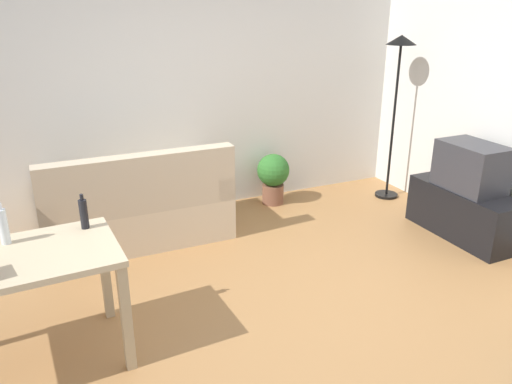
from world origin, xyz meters
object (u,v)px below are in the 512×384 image
bottle_clear (3,226)px  tv_stand (464,212)px  tv (471,167)px  bottle_dark (84,213)px  torchiere_lamp (398,73)px  desk (13,274)px  potted_plant (273,175)px  couch (137,210)px

bottle_clear → tv_stand: bearing=1.3°
tv → bottle_dark: bottle_dark is taller
tv → torchiere_lamp: bearing=0.2°
bottle_clear → bottle_dark: (0.47, 0.03, -0.01)m
desk → torchiere_lamp: bearing=17.6°
tv → desk: bearing=94.4°
tv → potted_plant: tv is taller
tv → desk: (-3.90, -0.30, -0.05)m
tv_stand → potted_plant: (-1.31, 1.51, 0.09)m
torchiere_lamp → tv_stand: bearing=-90.0°
tv → desk: size_ratio=0.49×
tv_stand → torchiere_lamp: torchiere_lamp is taller
tv_stand → tv: bearing=-90.0°
tv_stand → bottle_clear: (-3.91, -0.09, 0.64)m
bottle_dark → couch: bearing=65.8°
torchiere_lamp → potted_plant: bearing=164.7°
tv_stand → potted_plant: potted_plant is taller
torchiere_lamp → bottle_dark: size_ratio=7.67×
couch → desk: couch is taller
torchiere_lamp → desk: 4.22m
tv → bottle_dark: 3.45m
bottle_dark → desk: bearing=-151.7°
couch → torchiere_lamp: size_ratio=0.94×
potted_plant → bottle_dark: bottle_dark is taller
tv_stand → tv: size_ratio=1.83×
couch → torchiere_lamp: (2.88, -0.05, 1.11)m
tv → bottle_dark: bearing=91.0°
desk → bottle_clear: size_ratio=4.68×
desk → couch: bearing=53.1°
couch → potted_plant: size_ratio=2.99×
torchiere_lamp → tv: bearing=-89.8°
torchiere_lamp → potted_plant: (-1.31, 0.36, -1.08)m
tv → bottle_dark: (-3.45, -0.06, 0.16)m
couch → torchiere_lamp: bearing=179.1°
couch → desk: bearing=55.9°
couch → desk: 1.83m
tv_stand → bottle_dark: bearing=91.0°
torchiere_lamp → couch: bearing=179.1°
tv → couch: bearing=67.5°
tv → bottle_dark: size_ratio=2.54×
tv_stand → desk: 3.92m
couch → bottle_dark: size_ratio=7.22×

